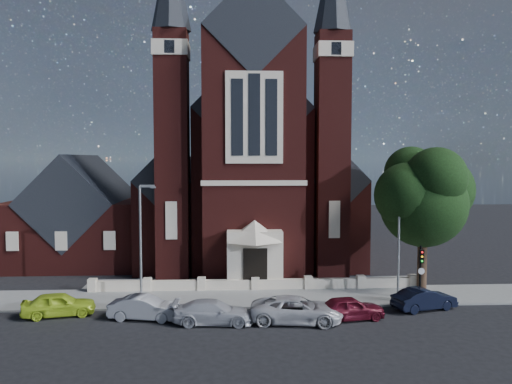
{
  "coord_description": "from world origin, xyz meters",
  "views": [
    {
      "loc": [
        -1.83,
        -30.2,
        9.83
      ],
      "look_at": [
        0.34,
        12.0,
        7.04
      ],
      "focal_mm": 35.0,
      "sensor_mm": 36.0,
      "label": 1
    }
  ],
  "objects_px": {
    "church": "(248,175)",
    "car_dark_red": "(350,308)",
    "car_lime_van": "(59,304)",
    "car_white_suv": "(297,310)",
    "parish_hall": "(82,220)",
    "street_lamp_left": "(142,236)",
    "car_navy": "(424,299)",
    "traffic_signal": "(421,267)",
    "car_silver_b": "(214,312)",
    "street_lamp_right": "(400,234)",
    "car_silver_a": "(145,308)",
    "street_tree": "(426,198)"
  },
  "relations": [
    {
      "from": "street_tree",
      "to": "car_silver_b",
      "type": "distance_m",
      "value": 17.93
    },
    {
      "from": "car_white_suv",
      "to": "car_navy",
      "type": "distance_m",
      "value": 8.91
    },
    {
      "from": "car_white_suv",
      "to": "car_navy",
      "type": "bearing_deg",
      "value": -69.27
    },
    {
      "from": "street_lamp_right",
      "to": "church",
      "type": "bearing_deg",
      "value": 118.04
    },
    {
      "from": "church",
      "to": "street_lamp_right",
      "type": "bearing_deg",
      "value": -61.96
    },
    {
      "from": "traffic_signal",
      "to": "car_navy",
      "type": "xyz_separation_m",
      "value": [
        -0.2,
        -1.24,
        -1.88
      ]
    },
    {
      "from": "car_dark_red",
      "to": "car_navy",
      "type": "xyz_separation_m",
      "value": [
        5.34,
        1.73,
        -0.01
      ]
    },
    {
      "from": "car_lime_van",
      "to": "car_navy",
      "type": "bearing_deg",
      "value": -102.32
    },
    {
      "from": "street_tree",
      "to": "car_silver_a",
      "type": "bearing_deg",
      "value": -164.21
    },
    {
      "from": "street_lamp_left",
      "to": "car_lime_van",
      "type": "distance_m",
      "value": 6.73
    },
    {
      "from": "church",
      "to": "car_white_suv",
      "type": "xyz_separation_m",
      "value": [
        2.13,
        -23.83,
        -7.42
      ]
    },
    {
      "from": "traffic_signal",
      "to": "car_white_suv",
      "type": "relative_size",
      "value": 0.72
    },
    {
      "from": "church",
      "to": "car_lime_van",
      "type": "height_order",
      "value": "church"
    },
    {
      "from": "car_navy",
      "to": "street_tree",
      "type": "bearing_deg",
      "value": -38.47
    },
    {
      "from": "street_lamp_right",
      "to": "car_navy",
      "type": "height_order",
      "value": "street_lamp_right"
    },
    {
      "from": "parish_hall",
      "to": "traffic_signal",
      "type": "relative_size",
      "value": 3.05
    },
    {
      "from": "parish_hall",
      "to": "traffic_signal",
      "type": "bearing_deg",
      "value": -29.98
    },
    {
      "from": "car_silver_a",
      "to": "church",
      "type": "bearing_deg",
      "value": -7.84
    },
    {
      "from": "church",
      "to": "car_lime_van",
      "type": "relative_size",
      "value": 7.95
    },
    {
      "from": "traffic_signal",
      "to": "car_lime_van",
      "type": "distance_m",
      "value": 23.71
    },
    {
      "from": "street_lamp_left",
      "to": "traffic_signal",
      "type": "bearing_deg",
      "value": -4.76
    },
    {
      "from": "car_silver_b",
      "to": "traffic_signal",
      "type": "bearing_deg",
      "value": -73.52
    },
    {
      "from": "car_white_suv",
      "to": "street_lamp_left",
      "type": "bearing_deg",
      "value": 71.34
    },
    {
      "from": "parish_hall",
      "to": "car_silver_a",
      "type": "bearing_deg",
      "value": -63.49
    },
    {
      "from": "church",
      "to": "car_silver_b",
      "type": "relative_size",
      "value": 7.22
    },
    {
      "from": "car_silver_b",
      "to": "car_navy",
      "type": "bearing_deg",
      "value": -78.32
    },
    {
      "from": "car_silver_a",
      "to": "parish_hall",
      "type": "bearing_deg",
      "value": 35.95
    },
    {
      "from": "street_lamp_left",
      "to": "church",
      "type": "bearing_deg",
      "value": 67.34
    },
    {
      "from": "car_lime_van",
      "to": "church",
      "type": "bearing_deg",
      "value": -42.53
    },
    {
      "from": "church",
      "to": "car_lime_van",
      "type": "xyz_separation_m",
      "value": [
        -12.6,
        -21.86,
        -7.44
      ]
    },
    {
      "from": "parish_hall",
      "to": "car_silver_a",
      "type": "height_order",
      "value": "parish_hall"
    },
    {
      "from": "street_tree",
      "to": "car_dark_red",
      "type": "xyz_separation_m",
      "value": [
        -7.14,
        -6.25,
        -6.24
      ]
    },
    {
      "from": "street_lamp_right",
      "to": "car_lime_van",
      "type": "xyz_separation_m",
      "value": [
        -22.69,
        -2.91,
        -3.85
      ]
    },
    {
      "from": "traffic_signal",
      "to": "car_dark_red",
      "type": "distance_m",
      "value": 6.56
    },
    {
      "from": "car_lime_van",
      "to": "car_white_suv",
      "type": "distance_m",
      "value": 14.87
    },
    {
      "from": "parish_hall",
      "to": "car_white_suv",
      "type": "bearing_deg",
      "value": -46.16
    },
    {
      "from": "car_white_suv",
      "to": "car_silver_a",
      "type": "bearing_deg",
      "value": 90.94
    },
    {
      "from": "car_silver_a",
      "to": "car_white_suv",
      "type": "distance_m",
      "value": 9.28
    },
    {
      "from": "street_tree",
      "to": "traffic_signal",
      "type": "xyz_separation_m",
      "value": [
        -1.6,
        -3.28,
        -4.38
      ]
    },
    {
      "from": "street_tree",
      "to": "street_lamp_left",
      "type": "distance_m",
      "value": 20.71
    },
    {
      "from": "street_tree",
      "to": "car_silver_a",
      "type": "relative_size",
      "value": 2.44
    },
    {
      "from": "church",
      "to": "car_dark_red",
      "type": "distance_m",
      "value": 25.24
    },
    {
      "from": "car_lime_van",
      "to": "car_white_suv",
      "type": "xyz_separation_m",
      "value": [
        14.73,
        -1.97,
        0.02
      ]
    },
    {
      "from": "street_lamp_right",
      "to": "parish_hall",
      "type": "bearing_deg",
      "value": 151.78
    },
    {
      "from": "church",
      "to": "car_silver_b",
      "type": "distance_m",
      "value": 25.13
    },
    {
      "from": "street_lamp_left",
      "to": "car_navy",
      "type": "height_order",
      "value": "street_lamp_left"
    },
    {
      "from": "street_lamp_left",
      "to": "car_silver_b",
      "type": "relative_size",
      "value": 1.67
    },
    {
      "from": "street_lamp_right",
      "to": "car_silver_b",
      "type": "bearing_deg",
      "value": -159.38
    },
    {
      "from": "street_lamp_right",
      "to": "car_white_suv",
      "type": "xyz_separation_m",
      "value": [
        -7.96,
        -4.88,
        -3.83
      ]
    },
    {
      "from": "street_lamp_left",
      "to": "street_lamp_right",
      "type": "bearing_deg",
      "value": 0.0
    }
  ]
}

